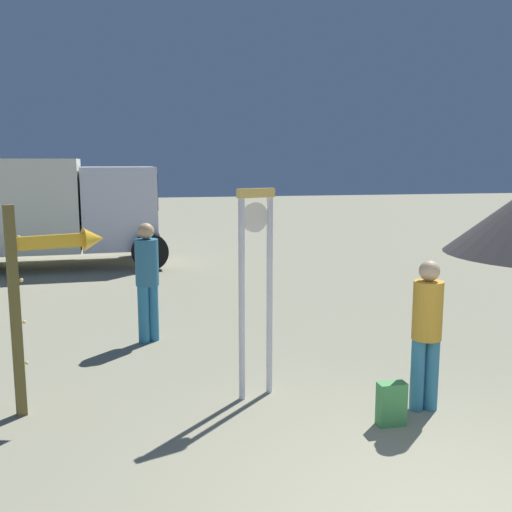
% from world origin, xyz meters
% --- Properties ---
extents(standing_clock, '(0.45, 0.23, 2.36)m').
position_xyz_m(standing_clock, '(-0.91, 2.85, 1.40)').
color(standing_clock, silver).
rests_on(standing_clock, ground_plane).
extents(arrow_sign, '(1.00, 0.49, 2.22)m').
position_xyz_m(arrow_sign, '(-3.12, 2.98, 1.44)').
color(arrow_sign, brown).
rests_on(arrow_sign, ground_plane).
extents(person_near_clock, '(0.31, 0.31, 1.63)m').
position_xyz_m(person_near_clock, '(0.77, 2.09, 0.91)').
color(person_near_clock, teal).
rests_on(person_near_clock, ground_plane).
extents(backpack, '(0.29, 0.18, 0.45)m').
position_xyz_m(backpack, '(0.27, 1.82, 0.22)').
color(backpack, '#489A50').
rests_on(backpack, ground_plane).
extents(person_distant, '(0.34, 0.34, 1.77)m').
position_xyz_m(person_distant, '(-2.03, 5.17, 0.99)').
color(person_distant, teal).
rests_on(person_distant, ground_plane).
extents(box_truck_near, '(6.70, 2.77, 2.70)m').
position_xyz_m(box_truck_near, '(-4.87, 12.08, 1.52)').
color(box_truck_near, silver).
rests_on(box_truck_near, ground_plane).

